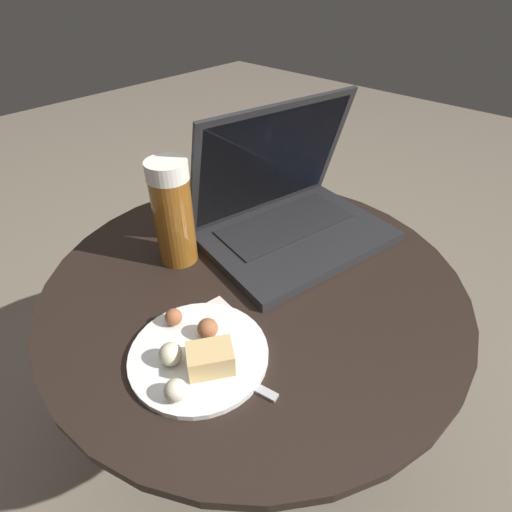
# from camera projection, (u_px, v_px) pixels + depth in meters

# --- Properties ---
(ground_plane) EXTENTS (6.00, 6.00, 0.00)m
(ground_plane) POSITION_uv_depth(u_px,v_px,m) (255.00, 430.00, 1.01)
(ground_plane) COLOR #726656
(table) EXTENTS (0.72, 0.72, 0.51)m
(table) POSITION_uv_depth(u_px,v_px,m) (254.00, 329.00, 0.78)
(table) COLOR #515156
(table) RESTS_ON ground_plane
(napkin) EXTENTS (0.17, 0.13, 0.00)m
(napkin) POSITION_uv_depth(u_px,v_px,m) (198.00, 339.00, 0.59)
(napkin) COLOR silver
(napkin) RESTS_ON table
(laptop) EXTENTS (0.39, 0.32, 0.25)m
(laptop) POSITION_uv_depth(u_px,v_px,m) (288.00, 211.00, 0.78)
(laptop) COLOR #232326
(laptop) RESTS_ON table
(beer_glass) EXTENTS (0.07, 0.07, 0.19)m
(beer_glass) POSITION_uv_depth(u_px,v_px,m) (173.00, 213.00, 0.69)
(beer_glass) COLOR brown
(beer_glass) RESTS_ON table
(snack_plate) EXTENTS (0.20, 0.20, 0.04)m
(snack_plate) POSITION_uv_depth(u_px,v_px,m) (198.00, 354.00, 0.55)
(snack_plate) COLOR white
(snack_plate) RESTS_ON table
(fork) EXTENTS (0.05, 0.18, 0.00)m
(fork) POSITION_uv_depth(u_px,v_px,m) (211.00, 364.00, 0.55)
(fork) COLOR #B2B2B7
(fork) RESTS_ON table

